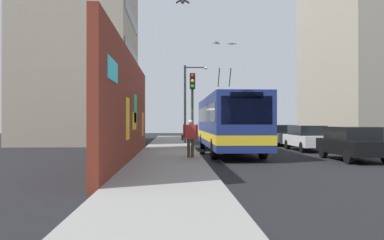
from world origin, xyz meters
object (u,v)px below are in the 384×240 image
object	(u,v)px
city_bus	(228,121)
parked_car_silver	(264,132)
parked_car_white	(307,137)
parked_car_black	(352,143)
parked_car_dark_gray	(282,135)
pedestrian_at_curb	(190,135)
traffic_light	(192,99)
street_lamp	(188,98)

from	to	relation	value
city_bus	parked_car_silver	size ratio (longest dim) A/B	2.45
parked_car_white	parked_car_silver	distance (m)	11.03
parked_car_black	parked_car_dark_gray	size ratio (longest dim) A/B	0.95
pedestrian_at_curb	traffic_light	world-z (taller)	traffic_light
parked_car_silver	traffic_light	xyz separation A→B (m)	(-14.14, 7.35, 2.18)
parked_car_black	parked_car_white	world-z (taller)	same
parked_car_dark_gray	street_lamp	xyz separation A→B (m)	(1.08, 7.22, 2.86)
parked_car_dark_gray	pedestrian_at_curb	bearing A→B (deg)	145.18
parked_car_black	parked_car_dark_gray	distance (m)	11.23
parked_car_black	traffic_light	bearing A→B (deg)	69.06
parked_car_silver	traffic_light	size ratio (longest dim) A/B	1.09
parked_car_black	street_lamp	size ratio (longest dim) A/B	0.68
parked_car_dark_gray	pedestrian_at_curb	xyz separation A→B (m)	(-10.88, 7.57, 0.36)
traffic_light	pedestrian_at_curb	bearing A→B (deg)	174.89
parked_car_silver	pedestrian_at_curb	xyz separation A→B (m)	(-16.61, 7.57, 0.36)
parked_car_dark_gray	pedestrian_at_curb	size ratio (longest dim) A/B	2.49
parked_car_dark_gray	street_lamp	distance (m)	7.85
city_bus	parked_car_silver	bearing A→B (deg)	-22.73
city_bus	traffic_light	size ratio (longest dim) A/B	2.67
pedestrian_at_curb	street_lamp	distance (m)	12.23
traffic_light	street_lamp	distance (m)	9.52
pedestrian_at_curb	traffic_light	bearing A→B (deg)	-5.11
city_bus	traffic_light	distance (m)	2.99
parked_car_dark_gray	parked_car_silver	distance (m)	5.72
street_lamp	parked_car_dark_gray	bearing A→B (deg)	-98.49
city_bus	pedestrian_at_curb	size ratio (longest dim) A/B	6.48
city_bus	parked_car_dark_gray	world-z (taller)	city_bus
traffic_light	street_lamp	world-z (taller)	street_lamp
parked_car_black	pedestrian_at_curb	world-z (taller)	pedestrian_at_curb
parked_car_dark_gray	traffic_light	size ratio (longest dim) A/B	1.03
parked_car_silver	street_lamp	bearing A→B (deg)	122.73
parked_car_white	parked_car_dark_gray	xyz separation A→B (m)	(5.31, 0.00, -0.00)
city_bus	pedestrian_at_curb	bearing A→B (deg)	150.52
parked_car_dark_gray	traffic_light	distance (m)	11.38
parked_car_black	street_lamp	xyz separation A→B (m)	(12.31, 7.22, 2.86)
pedestrian_at_curb	parked_car_black	bearing A→B (deg)	-92.61
parked_car_black	parked_car_white	bearing A→B (deg)	-0.00
city_bus	parked_car_dark_gray	size ratio (longest dim) A/B	2.60
parked_car_white	parked_car_dark_gray	world-z (taller)	same
street_lamp	pedestrian_at_curb	bearing A→B (deg)	178.34
city_bus	parked_car_black	size ratio (longest dim) A/B	2.74
parked_car_dark_gray	parked_car_silver	world-z (taller)	same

